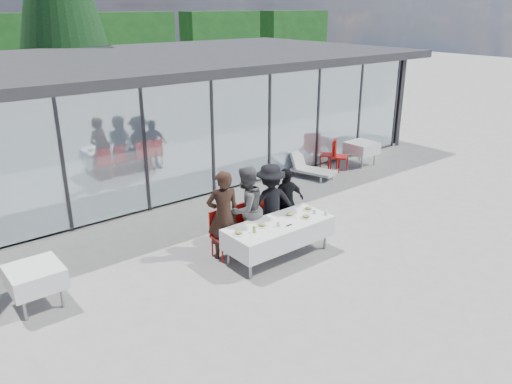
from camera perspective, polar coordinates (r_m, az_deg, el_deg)
ground at (r=10.19m, az=3.14°, el=-7.87°), size 90.00×90.00×0.00m
pavilion at (r=17.05m, az=-10.23°, el=11.15°), size 14.80×8.80×3.44m
dining_table at (r=10.12m, az=2.61°, el=-4.63°), size 2.26×0.96×0.75m
diner_a at (r=9.96m, az=-3.76°, el=-2.65°), size 0.86×0.86×1.85m
diner_chair_a at (r=10.17m, az=-3.94°, el=-4.54°), size 0.44×0.44×0.97m
diner_b at (r=10.27m, az=-1.16°, el=-1.96°), size 1.02×1.02×1.82m
diner_chair_b at (r=10.47m, az=-1.37°, el=-3.72°), size 0.44×0.44×0.97m
diner_c at (r=10.67m, az=1.67°, el=-1.29°), size 1.43×1.43×1.74m
diner_chair_c at (r=10.85m, az=1.41°, el=-2.82°), size 0.44×0.44×0.97m
diner_d at (r=10.99m, az=3.49°, el=-1.18°), size 0.98×0.98×1.56m
diner_chair_d at (r=11.13m, az=3.22°, el=-2.23°), size 0.44×0.44×0.97m
plate_a at (r=9.54m, az=-2.01°, el=-4.69°), size 0.25×0.25×0.07m
plate_b at (r=9.86m, az=0.68°, el=-3.81°), size 0.25×0.25×0.07m
plate_c at (r=10.36m, az=3.92°, el=-2.60°), size 0.25×0.25×0.07m
plate_d at (r=10.69m, az=6.01°, el=-1.91°), size 0.25×0.25×0.07m
plate_extra at (r=10.29m, az=5.74°, el=-2.83°), size 0.25×0.25×0.07m
juice_bottle at (r=9.58m, az=-0.21°, el=-4.29°), size 0.06×0.06×0.13m
drinking_glasses at (r=10.27m, az=5.82°, el=-2.75°), size 1.22×0.27×0.10m
folded_eyeglasses at (r=9.92m, az=3.78°, el=-3.82°), size 0.14×0.03×0.01m
spare_table_left at (r=9.29m, az=-23.94°, el=-8.88°), size 0.86×0.86×0.74m
spare_table_right at (r=16.39m, az=11.97°, el=4.95°), size 0.86×0.86×0.74m
spare_chair_a at (r=15.66m, az=9.19°, el=4.35°), size 0.61×0.61×0.97m
spare_chair_b at (r=15.78m, az=8.67°, el=4.50°), size 0.62×0.62×0.97m
lounger at (r=15.12m, az=6.07°, el=2.80°), size 0.97×1.45×0.72m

